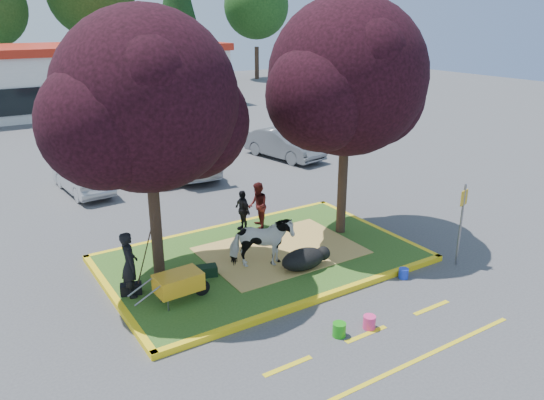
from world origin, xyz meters
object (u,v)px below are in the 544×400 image
handler (130,264)px  wheelbarrow (179,282)px  bucket_blue (404,273)px  bucket_pink (369,322)px  calf (303,259)px  car_silver (82,177)px  sign_post (462,217)px  bucket_green (339,330)px  cow (261,243)px

handler → wheelbarrow: bearing=-128.6°
bucket_blue → bucket_pink: bearing=-151.5°
calf → car_silver: car_silver is taller
handler → bucket_pink: 5.56m
bucket_pink → car_silver: car_silver is taller
sign_post → car_silver: sign_post is taller
sign_post → bucket_blue: bearing=161.1°
car_silver → bucket_green: bearing=95.1°
wheelbarrow → car_silver: car_silver is taller
wheelbarrow → bucket_blue: wheelbarrow is taller
handler → sign_post: (8.00, -2.82, 0.44)m
wheelbarrow → sign_post: 7.47m
sign_post → bucket_blue: sign_post is taller
cow → handler: size_ratio=1.02×
sign_post → bucket_blue: size_ratio=8.60×
cow → wheelbarrow: (-2.51, -0.51, -0.19)m
wheelbarrow → bucket_pink: 4.32m
bucket_green → bucket_blue: size_ratio=1.15×
wheelbarrow → bucket_pink: bearing=-46.7°
sign_post → bucket_blue: 2.19m
calf → sign_post: bearing=-10.6°
bucket_green → bucket_blue: bucket_green is taller
wheelbarrow → car_silver: bearing=86.0°
bucket_blue → wheelbarrow: bearing=162.2°
sign_post → bucket_pink: size_ratio=7.72×
cow → wheelbarrow: size_ratio=0.86×
sign_post → bucket_pink: sign_post is taller
cow → bucket_green: 3.45m
bucket_green → bucket_pink: (0.73, -0.12, -0.01)m
calf → bucket_green: calf is taller
bucket_green → bucket_pink: bearing=-9.1°
handler → bucket_blue: bearing=-104.4°
car_silver → sign_post: bearing=116.3°
sign_post → bucket_blue: (-1.78, 0.20, -1.25)m
calf → bucket_green: (-1.00, -2.70, -0.27)m
cow → sign_post: bearing=-94.2°
wheelbarrow → handler: bearing=130.3°
calf → bucket_green: size_ratio=4.11×
sign_post → bucket_pink: 4.40m
cow → sign_post: 5.29m
bucket_pink → wheelbarrow: bearing=135.9°
handler → bucket_pink: (3.91, -3.88, -0.80)m
sign_post → bucket_pink: bearing=-178.1°
cow → bucket_blue: 3.72m
calf → cow: bearing=155.5°
cow → wheelbarrow: cow is taller
bucket_blue → sign_post: bearing=-6.3°
wheelbarrow → bucket_blue: (5.39, -1.73, -0.51)m
bucket_green → bucket_pink: bucket_green is taller
handler → bucket_pink: handler is taller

